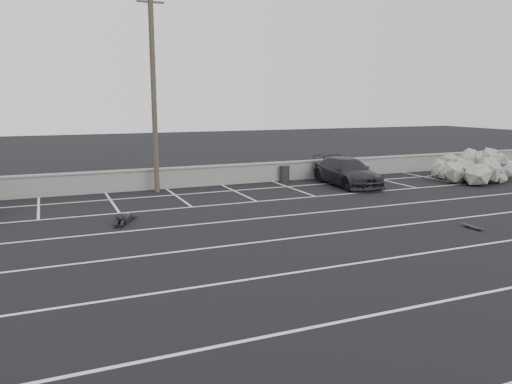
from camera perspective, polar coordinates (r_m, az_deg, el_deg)
name	(u,v)px	position (r m, az deg, el deg)	size (l,w,h in m)	color
ground	(352,264)	(14.14, 10.93, -8.09)	(120.00, 120.00, 0.00)	black
seawall	(203,176)	(26.48, -6.12, 1.88)	(50.00, 0.45, 1.06)	gray
stall_lines	(280,227)	(17.76, 2.76, -4.07)	(36.00, 20.05, 0.01)	silver
car_right	(347,172)	(26.90, 10.37, 2.28)	(2.03, 5.00, 1.45)	black
utility_pole	(154,92)	(24.78, -11.62, 11.14)	(1.28, 0.26, 9.59)	#4C4238
trash_bin	(285,174)	(27.82, 3.30, 2.12)	(0.58, 0.58, 0.88)	#242527
riprap_pile	(472,171)	(30.31, 23.47, 2.17)	(5.63, 4.12, 1.45)	#A5A29A
person	(125,216)	(19.25, -14.74, -2.65)	(1.52, 2.23, 0.42)	black
skateboard	(473,227)	(19.16, 23.54, -3.67)	(0.22, 0.74, 0.09)	black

